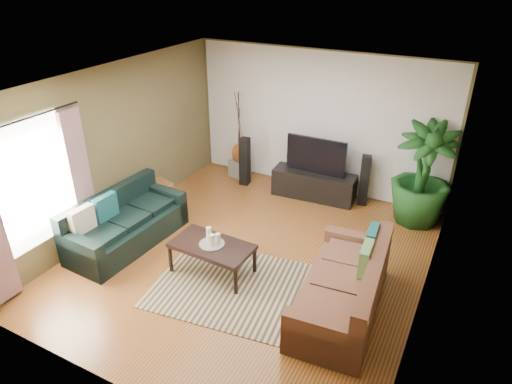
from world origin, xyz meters
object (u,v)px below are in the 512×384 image
Objects in this scene: speaker_right at (364,180)px; pedestal at (240,168)px; television at (316,155)px; side_table at (158,195)px; potted_plant at (423,175)px; speaker_left at (245,161)px; coffee_table at (213,258)px; vase at (239,153)px; tv_stand at (314,185)px; sofa_left at (126,220)px; sofa_right at (342,283)px.

speaker_right reaches higher than pedestal.
side_table is (-2.39, -1.72, -0.62)m from television.
potted_plant is (1.90, -0.02, 0.03)m from television.
speaker_left is 3.38m from potted_plant.
vase reaches higher than coffee_table.
tv_stand is at bearing 83.35° from coffee_table.
sofa_left is at bearing -144.12° from potted_plant.
tv_stand is at bearing -6.03° from pedestal.
speaker_left is 0.51m from pedestal.
sofa_right is 3.95m from speaker_left.
speaker_right is at bearing 0.00° from pedestal.
coffee_table is at bearing -98.91° from television.
tv_stand is 1.63× the size of speaker_right.
pedestal is at bearing 170.13° from tv_stand.
sofa_right is at bearing -15.72° from side_table.
speaker_left is 0.40m from vase.
vase reaches higher than tv_stand.
side_table is (-0.32, 1.17, -0.18)m from sofa_left.
coffee_table is (1.61, -0.01, -0.19)m from sofa_left.
television is 1.87m from pedestal.
sofa_right is 2.85m from potted_plant.
potted_plant reaches higher than television.
coffee_table is at bearing -87.33° from sofa_left.
sofa_right is at bearing -48.63° from speaker_left.
pedestal is (-3.63, 0.18, -0.72)m from potted_plant.
tv_stand is at bearing -179.96° from potted_plant.
pedestal is at bearing 129.21° from speaker_left.
coffee_table is at bearing -102.82° from tv_stand.
sofa_left is at bearing -74.59° from side_table.
vase is (0.34, 3.05, 0.08)m from sofa_left.
potted_plant reaches higher than speaker_right.
speaker_left is at bearing -44.90° from pedestal.
television is 1.17× the size of speaker_left.
potted_plant reaches higher than tv_stand.
potted_plant is at bearing -2.86° from vase.
vase reaches higher than side_table.
television reaches higher than speaker_right.
coffee_table is 3.00m from television.
pedestal is at bearing 0.00° from vase.
sofa_right reaches higher than coffee_table.
potted_plant is 3.71m from pedestal.
speaker_right is 0.54× the size of potted_plant.
sofa_left is 2.07× the size of speaker_right.
side_table is (-4.29, -1.70, -0.65)m from potted_plant.
potted_plant is at bearing -3.81° from tv_stand.
pedestal is at bearing 114.91° from coffee_table.
speaker_left reaches higher than sofa_left.
vase is at bearing 0.00° from pedestal.
speaker_right is 2.77× the size of pedestal.
speaker_right is 1.09m from potted_plant.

